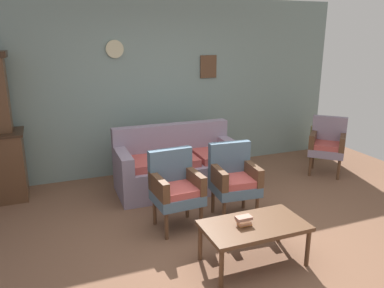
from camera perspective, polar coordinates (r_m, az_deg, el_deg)
name	(u,v)px	position (r m, az deg, el deg)	size (l,w,h in m)	color
ground_plane	(228,248)	(4.18, 5.43, -15.21)	(7.68, 7.68, 0.00)	brown
wall_back_with_decor	(155,88)	(6.08, -5.61, 8.39)	(6.40, 0.09, 2.70)	gray
floral_couch	(178,167)	(5.49, -2.17, -3.45)	(1.75, 0.83, 0.90)	gray
armchair_by_doorway	(175,186)	(4.38, -2.48, -6.30)	(0.55, 0.52, 0.90)	slate
armchair_row_middle	(234,177)	(4.66, 6.24, -4.96)	(0.56, 0.53, 0.90)	slate
wingback_chair_by_fireplace	(327,143)	(6.41, 19.57, 0.13)	(0.71, 0.71, 0.90)	gray
coffee_table	(254,228)	(3.80, 9.24, -12.29)	(1.00, 0.56, 0.42)	brown
book_stack_on_table	(244,221)	(3.72, 7.77, -11.28)	(0.15, 0.12, 0.09)	#DF8A42
floor_vase_by_wall	(316,142)	(7.22, 18.06, 0.27)	(0.24, 0.24, 0.57)	olive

